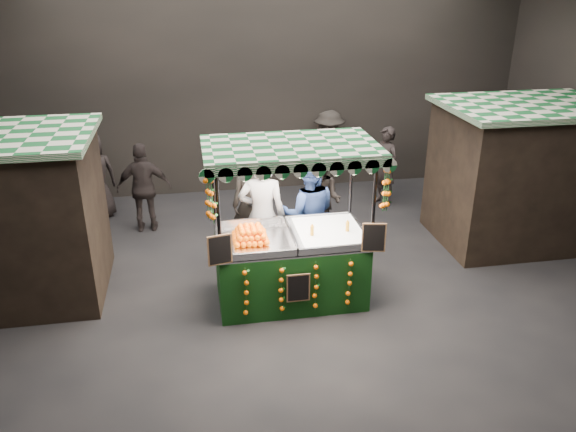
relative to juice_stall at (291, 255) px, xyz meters
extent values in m
plane|color=black|center=(0.12, -0.07, -0.78)|extent=(12.00, 12.00, 0.00)
cube|color=black|center=(0.12, 4.93, 1.72)|extent=(12.00, 0.10, 5.00)
cube|color=black|center=(0.12, -5.07, 1.72)|extent=(12.00, 0.10, 5.00)
cube|color=black|center=(-4.28, 0.93, 0.47)|extent=(2.80, 2.00, 2.50)
cube|color=black|center=(4.52, 1.43, 0.47)|extent=(2.80, 2.00, 2.50)
cube|color=#125626|center=(4.52, 1.43, 1.77)|extent=(3.00, 2.20, 0.10)
cube|color=black|center=(-0.01, 0.04, -0.27)|extent=(2.22, 1.21, 1.01)
cube|color=silver|center=(-0.01, 0.04, 0.25)|extent=(2.22, 1.21, 0.04)
cylinder|color=black|center=(-1.09, -0.53, 0.43)|extent=(0.05, 0.05, 2.42)
cylinder|color=black|center=(1.07, -0.53, 0.43)|extent=(0.05, 0.05, 2.42)
cylinder|color=black|center=(-1.09, 0.61, 0.43)|extent=(0.05, 0.05, 2.42)
cylinder|color=black|center=(1.07, 0.61, 0.43)|extent=(0.05, 0.05, 2.42)
cube|color=#125626|center=(-0.01, 0.04, 1.68)|extent=(2.47, 1.46, 0.08)
cube|color=silver|center=(0.60, 0.04, 0.31)|extent=(0.99, 1.09, 0.08)
cube|color=black|center=(-1.10, -0.60, 0.48)|extent=(0.34, 0.10, 0.44)
cube|color=black|center=(1.08, -0.60, 0.48)|extent=(0.34, 0.10, 0.44)
cube|color=black|center=(-0.01, -0.61, -0.22)|extent=(0.34, 0.03, 0.44)
imported|color=#929297|center=(-0.32, 0.89, 0.28)|extent=(0.85, 0.64, 2.12)
imported|color=navy|center=(0.48, 1.01, 0.21)|extent=(1.06, 0.88, 1.98)
imported|color=black|center=(-0.41, 1.73, 0.15)|extent=(0.74, 0.55, 1.85)
imported|color=black|center=(0.92, 1.97, 0.05)|extent=(1.01, 0.97, 1.65)
imported|color=#2B2423|center=(-2.32, 3.03, 0.11)|extent=(1.04, 0.45, 1.77)
imported|color=#2D2924|center=(1.69, 4.53, 0.16)|extent=(1.39, 1.25, 1.87)
imported|color=black|center=(-3.34, 3.85, 0.12)|extent=(1.04, 0.90, 1.79)
imported|color=#2D2724|center=(4.62, 2.27, 0.10)|extent=(1.33, 1.63, 1.75)
imported|color=#292322|center=(2.69, 3.51, 0.08)|extent=(0.63, 0.74, 1.72)
camera|label=1|loc=(-1.39, -7.51, 4.00)|focal=35.43mm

